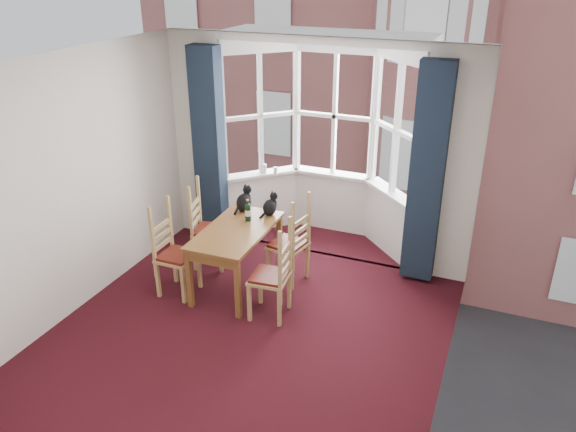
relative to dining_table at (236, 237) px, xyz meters
The scene contains 22 objects.
floor 1.37m from the dining_table, 63.31° to the right, with size 4.50×4.50×0.00m, color black.
ceiling 2.46m from the dining_table, 63.31° to the right, with size 4.50×4.50×0.00m, color white.
wall_left 1.96m from the dining_table, 143.54° to the right, with size 4.50×4.50×0.00m, color silver.
wall_right 2.86m from the dining_table, 22.97° to the right, with size 4.50×4.50×0.00m, color silver.
wall_near 3.45m from the dining_table, 80.75° to the right, with size 4.00×4.00×0.00m, color silver.
wall_back_pier_left 1.78m from the dining_table, 133.39° to the left, with size 0.70×0.12×2.80m, color silver.
wall_back_pier_right 2.60m from the dining_table, 28.15° to the left, with size 0.70×0.12×2.80m, color silver.
bay_window 1.91m from the dining_table, 72.09° to the left, with size 2.76×0.94×2.80m.
curtain_left 1.50m from the dining_table, 131.51° to the left, with size 0.38×0.22×2.60m, color #172334.
curtain_right 2.31m from the dining_table, 26.84° to the left, with size 0.38×0.22×2.60m, color #172334.
dining_table is the anchor object (origin of this frame).
chair_left_near 0.79m from the dining_table, 148.95° to the right, with size 0.40×0.42×0.92m.
chair_left_far 0.73m from the dining_table, 153.84° to the left, with size 0.49×0.50×0.92m.
chair_right_near 0.82m from the dining_table, 30.14° to the right, with size 0.44×0.46×0.92m.
chair_right_far 0.71m from the dining_table, 29.48° to the left, with size 0.47×0.48×0.92m.
cat_left 0.58m from the dining_table, 105.51° to the left, with size 0.21×0.27×0.34m.
cat_right 0.60m from the dining_table, 68.38° to the left, with size 0.22×0.25×0.30m.
wine_bottle 0.35m from the dining_table, 83.52° to the left, with size 0.07×0.07×0.27m.
candle_tall 1.58m from the dining_table, 102.15° to the left, with size 0.06×0.06×0.13m, color white.
candle_short 1.59m from the dining_table, 96.35° to the left, with size 0.06×0.06×0.10m, color white.
street 31.88m from the dining_table, 89.00° to the left, with size 80.00×80.00×0.00m, color #333335.
tenement_building 12.98m from the dining_table, 87.60° to the left, with size 18.40×7.80×15.20m.
Camera 1 is at (2.23, -4.09, 3.62)m, focal length 35.00 mm.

